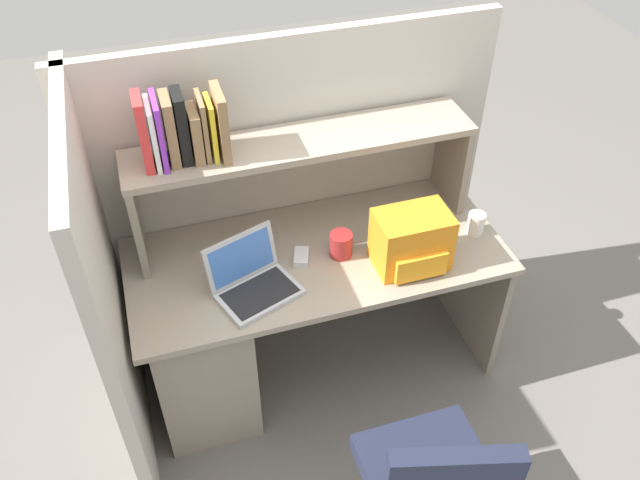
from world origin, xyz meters
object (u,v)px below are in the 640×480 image
computer_mouse (301,257)px  snack_canister (341,245)px  laptop (252,280)px  backpack (412,241)px  paper_cup (476,223)px

computer_mouse → snack_canister: size_ratio=0.94×
laptop → backpack: bearing=-3.9°
laptop → paper_cup: laptop is taller
backpack → computer_mouse: 0.46m
backpack → computer_mouse: backpack is taller
backpack → paper_cup: 0.37m
laptop → snack_canister: (0.40, 0.09, 0.00)m
laptop → backpack: 0.66m
computer_mouse → paper_cup: size_ratio=1.03×
paper_cup → snack_canister: size_ratio=0.91×
backpack → snack_canister: 0.30m
laptop → backpack: backpack is taller
backpack → snack_canister: size_ratio=2.72×
backpack → snack_canister: (-0.26, 0.14, -0.07)m
computer_mouse → backpack: bearing=-0.1°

